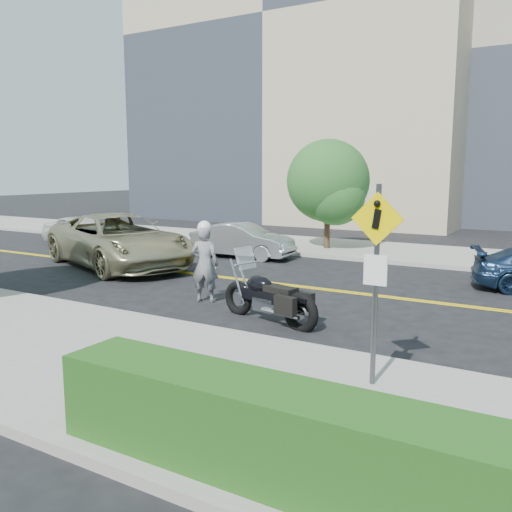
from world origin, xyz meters
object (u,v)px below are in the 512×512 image
object	(u,v)px
suv	(119,241)
motorcyclist	(205,262)
parked_car_silver	(242,240)
motorcycle	(269,286)
parked_car_white	(83,231)
pedestrian_sign	(376,266)

from	to	relation	value
suv	motorcyclist	bearing A→B (deg)	-94.68
motorcyclist	suv	xyz separation A→B (m)	(-5.59, 2.63, -0.12)
suv	parked_car_silver	size ratio (longest dim) A/B	1.64
motorcycle	suv	world-z (taller)	suv
parked_car_white	parked_car_silver	bearing A→B (deg)	-83.40
suv	parked_car_silver	xyz separation A→B (m)	(2.62, 3.91, -0.26)
pedestrian_sign	motorcycle	xyz separation A→B (m)	(-3.26, 2.63, -1.16)
pedestrian_sign	motorcyclist	xyz separation A→B (m)	(-5.58, 3.43, -0.92)
pedestrian_sign	motorcyclist	bearing A→B (deg)	148.42
motorcycle	parked_car_silver	world-z (taller)	motorcycle
motorcyclist	motorcycle	bearing A→B (deg)	142.68
suv	parked_car_white	size ratio (longest dim) A/B	1.65
motorcyclist	pedestrian_sign	bearing A→B (deg)	130.02
suv	parked_car_silver	bearing A→B (deg)	-13.28
parked_car_silver	motorcycle	bearing A→B (deg)	-148.15
motorcycle	parked_car_white	size ratio (longest dim) A/B	0.66
suv	pedestrian_sign	bearing A→B (deg)	-97.95
motorcyclist	parked_car_silver	distance (m)	7.20
parked_car_white	suv	bearing A→B (deg)	-120.14
suv	parked_car_white	xyz separation A→B (m)	(-5.19, 3.05, -0.24)
pedestrian_sign	motorcyclist	world-z (taller)	pedestrian_sign
parked_car_white	parked_car_silver	world-z (taller)	parked_car_white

